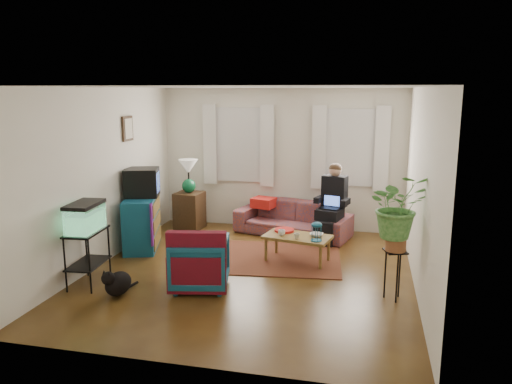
% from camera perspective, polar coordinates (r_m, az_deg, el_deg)
% --- Properties ---
extents(floor, '(4.50, 5.00, 0.01)m').
position_cam_1_polar(floor, '(7.21, -0.72, -9.23)').
color(floor, '#4F2B14').
rests_on(floor, ground).
extents(ceiling, '(4.50, 5.00, 0.01)m').
position_cam_1_polar(ceiling, '(6.73, -0.78, 11.92)').
color(ceiling, white).
rests_on(ceiling, wall_back).
extents(wall_back, '(4.50, 0.01, 2.60)m').
position_cam_1_polar(wall_back, '(9.27, 2.90, 3.77)').
color(wall_back, silver).
rests_on(wall_back, floor).
extents(wall_front, '(4.50, 0.01, 2.60)m').
position_cam_1_polar(wall_front, '(4.52, -8.25, -4.74)').
color(wall_front, silver).
rests_on(wall_front, floor).
extents(wall_left, '(0.01, 5.00, 2.60)m').
position_cam_1_polar(wall_left, '(7.69, -17.27, 1.63)').
color(wall_left, silver).
rests_on(wall_left, floor).
extents(wall_right, '(0.01, 5.00, 2.60)m').
position_cam_1_polar(wall_right, '(6.70, 18.31, 0.14)').
color(wall_right, silver).
rests_on(wall_right, floor).
extents(window_left, '(1.08, 0.04, 1.38)m').
position_cam_1_polar(window_left, '(9.39, -1.94, 5.41)').
color(window_left, white).
rests_on(window_left, wall_back).
extents(window_right, '(1.08, 0.04, 1.38)m').
position_cam_1_polar(window_right, '(9.09, 10.71, 5.01)').
color(window_right, white).
rests_on(window_right, wall_back).
extents(curtains_left, '(1.36, 0.06, 1.50)m').
position_cam_1_polar(curtains_left, '(9.31, -2.06, 5.36)').
color(curtains_left, white).
rests_on(curtains_left, wall_back).
extents(curtains_right, '(1.36, 0.06, 1.50)m').
position_cam_1_polar(curtains_right, '(9.01, 10.69, 4.95)').
color(curtains_right, white).
rests_on(curtains_right, wall_back).
extents(picture_frame, '(0.04, 0.32, 0.40)m').
position_cam_1_polar(picture_frame, '(8.34, -14.41, 7.03)').
color(picture_frame, '#3D2616').
rests_on(picture_frame, wall_left).
extents(area_rug, '(2.15, 1.80, 0.01)m').
position_cam_1_polar(area_rug, '(7.80, 2.16, -7.53)').
color(area_rug, brown).
rests_on(area_rug, floor).
extents(sofa, '(2.17, 1.30, 0.80)m').
position_cam_1_polar(sofa, '(8.96, 4.23, -2.41)').
color(sofa, brown).
rests_on(sofa, floor).
extents(seated_person, '(0.65, 0.74, 1.21)m').
position_cam_1_polar(seated_person, '(8.65, 8.70, -1.60)').
color(seated_person, black).
rests_on(seated_person, sofa).
extents(side_table, '(0.52, 0.52, 0.69)m').
position_cam_1_polar(side_table, '(9.42, -7.60, -2.11)').
color(side_table, '#3F2917').
rests_on(side_table, floor).
extents(table_lamp, '(0.39, 0.39, 0.63)m').
position_cam_1_polar(table_lamp, '(9.29, -7.71, 1.72)').
color(table_lamp, white).
rests_on(table_lamp, side_table).
extents(dresser, '(0.74, 1.05, 0.86)m').
position_cam_1_polar(dresser, '(8.37, -12.95, -3.47)').
color(dresser, '#137175').
rests_on(dresser, floor).
extents(crt_tv, '(0.64, 0.61, 0.46)m').
position_cam_1_polar(crt_tv, '(8.31, -12.92, 1.09)').
color(crt_tv, black).
rests_on(crt_tv, dresser).
extents(aquarium_stand, '(0.43, 0.69, 0.74)m').
position_cam_1_polar(aquarium_stand, '(7.05, -18.65, -7.14)').
color(aquarium_stand, black).
rests_on(aquarium_stand, floor).
extents(aquarium, '(0.38, 0.63, 0.39)m').
position_cam_1_polar(aquarium, '(6.89, -18.96, -2.67)').
color(aquarium, '#7FD899').
rests_on(aquarium, aquarium_stand).
extents(black_cat, '(0.37, 0.49, 0.38)m').
position_cam_1_polar(black_cat, '(6.64, -15.49, -9.78)').
color(black_cat, black).
rests_on(black_cat, floor).
extents(armchair, '(0.85, 0.81, 0.74)m').
position_cam_1_polar(armchair, '(6.64, -6.42, -7.74)').
color(armchair, navy).
rests_on(armchair, floor).
extents(serape_throw, '(0.77, 0.32, 0.61)m').
position_cam_1_polar(serape_throw, '(6.32, -6.80, -7.27)').
color(serape_throw, '#9E0A0A').
rests_on(serape_throw, armchair).
extents(coffee_table, '(1.07, 0.73, 0.41)m').
position_cam_1_polar(coffee_table, '(7.63, 4.74, -6.45)').
color(coffee_table, brown).
rests_on(coffee_table, floor).
extents(cup_a, '(0.13, 0.13, 0.09)m').
position_cam_1_polar(cup_a, '(7.55, 2.94, -4.66)').
color(cup_a, white).
rests_on(cup_a, coffee_table).
extents(cup_b, '(0.11, 0.11, 0.08)m').
position_cam_1_polar(cup_b, '(7.39, 4.67, -5.05)').
color(cup_b, beige).
rests_on(cup_b, coffee_table).
extents(bowl, '(0.23, 0.23, 0.05)m').
position_cam_1_polar(bowl, '(7.56, 6.92, -4.87)').
color(bowl, white).
rests_on(bowl, coffee_table).
extents(snack_tray, '(0.36, 0.36, 0.04)m').
position_cam_1_polar(snack_tray, '(7.77, 3.25, -4.38)').
color(snack_tray, '#B21414').
rests_on(snack_tray, coffee_table).
extents(birdcage, '(0.19, 0.19, 0.29)m').
position_cam_1_polar(birdcage, '(7.30, 6.94, -4.49)').
color(birdcage, '#115B6B').
rests_on(birdcage, coffee_table).
extents(plant_stand, '(0.34, 0.34, 0.63)m').
position_cam_1_polar(plant_stand, '(6.48, 15.48, -9.12)').
color(plant_stand, black).
rests_on(plant_stand, floor).
extents(potted_plant, '(0.88, 0.82, 0.80)m').
position_cam_1_polar(potted_plant, '(6.26, 15.85, -2.65)').
color(potted_plant, '#599947').
rests_on(potted_plant, plant_stand).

